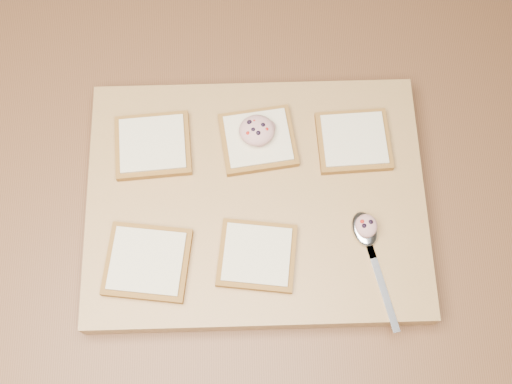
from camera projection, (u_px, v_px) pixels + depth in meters
ground at (225, 297)px, 1.85m from camera, size 4.00×4.00×0.00m
island_counter at (216, 258)px, 1.42m from camera, size 2.00×0.80×0.90m
cutting_board at (256, 200)px, 0.97m from camera, size 0.50×0.38×0.04m
bread_far_left at (153, 145)px, 0.97m from camera, size 0.12×0.11×0.02m
bread_far_center at (258, 140)px, 0.98m from camera, size 0.12×0.11×0.02m
bread_far_right at (354, 141)px, 0.98m from camera, size 0.11×0.10×0.02m
bread_near_left at (147, 262)px, 0.91m from camera, size 0.13×0.12×0.02m
bread_near_center at (257, 255)px, 0.91m from camera, size 0.12×0.11×0.02m
tuna_salad_dollop at (257, 130)px, 0.96m from camera, size 0.05×0.05×0.03m
spoon at (367, 237)px, 0.93m from camera, size 0.06×0.18×0.01m
spoon_salad at (366, 226)px, 0.91m from camera, size 0.03×0.04×0.02m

